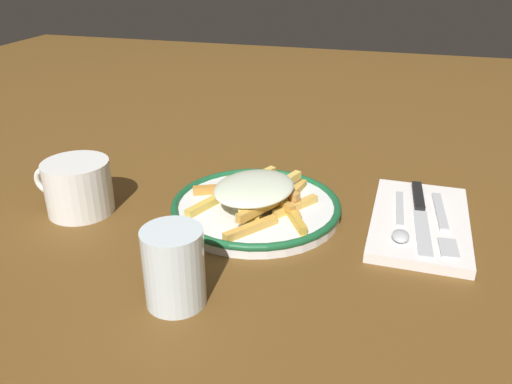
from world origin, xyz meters
TOP-DOWN VIEW (x-y plane):
  - ground_plane at (0.00, 0.00)m, footprint 2.60×2.60m
  - plate at (0.00, 0.00)m, footprint 0.25×0.25m
  - fries_heap at (-0.00, 0.01)m, footprint 0.19×0.20m
  - napkin at (-0.23, -0.03)m, footprint 0.13×0.23m
  - fork at (-0.26, -0.02)m, footprint 0.03×0.18m
  - knife at (-0.23, -0.05)m, footprint 0.03×0.21m
  - spoon at (-0.20, 0.01)m, footprint 0.02×0.15m
  - water_glass at (0.03, 0.22)m, footprint 0.07×0.07m
  - coffee_mug at (0.25, 0.06)m, footprint 0.12×0.10m

SIDE VIEW (x-z plane):
  - ground_plane at x=0.00m, z-range 0.00..0.00m
  - napkin at x=-0.23m, z-range 0.00..0.01m
  - plate at x=0.00m, z-range 0.00..0.02m
  - fork at x=-0.26m, z-range 0.01..0.02m
  - knife at x=-0.23m, z-range 0.01..0.02m
  - spoon at x=-0.20m, z-range 0.01..0.02m
  - fries_heap at x=0.00m, z-range 0.02..0.06m
  - coffee_mug at x=0.25m, z-range 0.00..0.08m
  - water_glass at x=0.03m, z-range 0.00..0.09m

